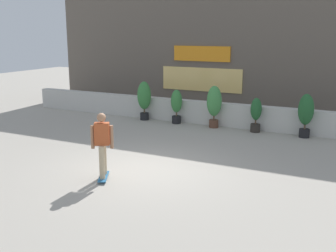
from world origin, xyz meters
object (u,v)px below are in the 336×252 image
Objects in this scene: potted_plant_2 at (214,103)px; potted_plant_3 at (256,113)px; potted_plant_0 at (144,97)px; potted_plant_4 at (306,112)px; skater_mid_plaza at (102,143)px; potted_plant_1 at (176,104)px.

potted_plant_2 is 1.65m from potted_plant_3.
potted_plant_0 is 1.05× the size of potted_plant_4.
skater_mid_plaza is (2.63, -6.60, -0.00)m from potted_plant_0.
potted_plant_3 is at bearing 0.00° from potted_plant_0.
potted_plant_0 is at bearing 180.00° from potted_plant_2.
potted_plant_1 is at bearing 180.00° from potted_plant_2.
potted_plant_2 is 1.27× the size of potted_plant_3.
potted_plant_0 reaches higher than potted_plant_3.
potted_plant_1 is 6.71m from skater_mid_plaza.
potted_plant_2 reaches higher than potted_plant_3.
skater_mid_plaza reaches higher than potted_plant_2.
potted_plant_0 is at bearing 111.74° from skater_mid_plaza.
potted_plant_0 reaches higher than potted_plant_1.
potted_plant_4 is at bearing 0.00° from potted_plant_1.
skater_mid_plaza is at bearing -107.46° from potted_plant_3.
potted_plant_3 is 0.83× the size of potted_plant_4.
potted_plant_1 is 4.97m from potted_plant_4.
potted_plant_0 is 0.95× the size of skater_mid_plaza.
skater_mid_plaza is at bearing -80.15° from potted_plant_1.
potted_plant_1 is at bearing 0.00° from potted_plant_0.
skater_mid_plaza is (1.15, -6.60, 0.17)m from potted_plant_1.
potted_plant_2 is (3.08, 0.00, 0.00)m from potted_plant_0.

